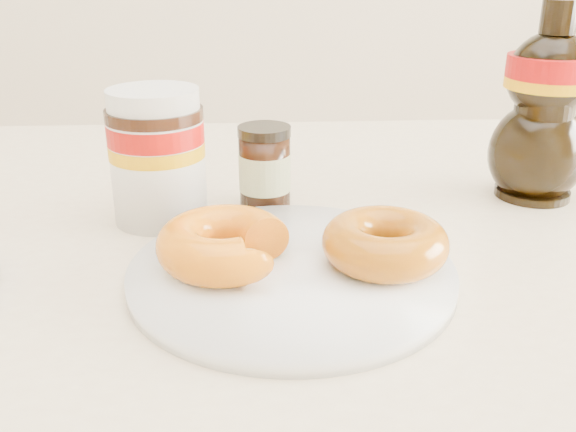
{
  "coord_description": "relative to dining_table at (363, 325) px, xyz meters",
  "views": [
    {
      "loc": [
        -0.1,
        -0.42,
        1.0
      ],
      "look_at": [
        -0.07,
        0.09,
        0.79
      ],
      "focal_mm": 40.0,
      "sensor_mm": 36.0,
      "label": 1
    }
  ],
  "objects": [
    {
      "name": "donut_whole",
      "position": [
        0.0,
        -0.06,
        0.11
      ],
      "size": [
        0.12,
        0.12,
        0.04
      ],
      "primitive_type": "torus",
      "rotation": [
        0.0,
        0.0,
        -0.21
      ],
      "color": "#A6680A",
      "rests_on": "plate"
    },
    {
      "name": "dining_table",
      "position": [
        0.0,
        0.0,
        0.0
      ],
      "size": [
        1.4,
        0.9,
        0.75
      ],
      "color": "beige",
      "rests_on": "ground"
    },
    {
      "name": "donut_bitten",
      "position": [
        -0.13,
        -0.06,
        0.11
      ],
      "size": [
        0.13,
        0.13,
        0.04
      ],
      "primitive_type": "torus",
      "rotation": [
        0.0,
        0.0,
        0.25
      ],
      "color": "orange",
      "rests_on": "plate"
    },
    {
      "name": "plate",
      "position": [
        -0.07,
        -0.06,
        0.09
      ],
      "size": [
        0.26,
        0.26,
        0.01
      ],
      "color": "white",
      "rests_on": "dining_table"
    },
    {
      "name": "dark_jar",
      "position": [
        -0.09,
        0.1,
        0.12
      ],
      "size": [
        0.05,
        0.05,
        0.09
      ],
      "rotation": [
        0.0,
        0.0,
        0.25
      ],
      "color": "black",
      "rests_on": "dining_table"
    },
    {
      "name": "syrup_bottle",
      "position": [
        0.2,
        0.11,
        0.18
      ],
      "size": [
        0.13,
        0.12,
        0.2
      ],
      "primitive_type": null,
      "rotation": [
        0.0,
        0.0,
        -0.4
      ],
      "color": "black",
      "rests_on": "dining_table"
    },
    {
      "name": "nutella_jar",
      "position": [
        -0.19,
        0.07,
        0.15
      ],
      "size": [
        0.09,
        0.09,
        0.13
      ],
      "rotation": [
        0.0,
        0.0,
        -0.4
      ],
      "color": "white",
      "rests_on": "dining_table"
    }
  ]
}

